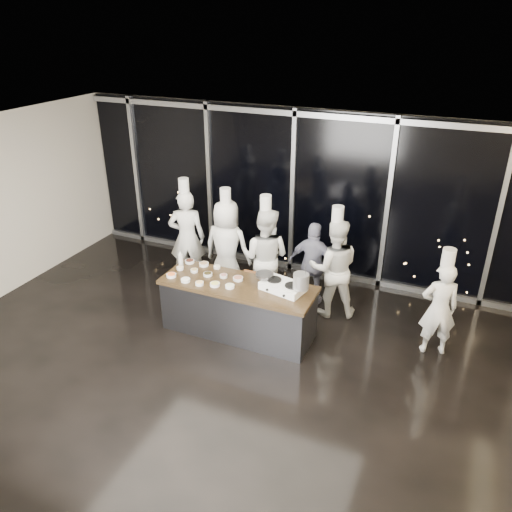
{
  "coord_description": "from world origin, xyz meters",
  "views": [
    {
      "loc": [
        2.96,
        -5.25,
        4.71
      ],
      "look_at": [
        0.18,
        1.2,
        1.28
      ],
      "focal_mm": 35.0,
      "sensor_mm": 36.0,
      "label": 1
    }
  ],
  "objects_px": {
    "chef_left": "(227,247)",
    "chef_side": "(439,308)",
    "guest": "(314,265)",
    "chef_right": "(334,268)",
    "chef_center": "(265,257)",
    "demo_counter": "(238,308)",
    "chef_far_left": "(187,237)",
    "frying_pan": "(264,275)",
    "stove": "(283,286)",
    "stock_pot": "(301,281)"
  },
  "relations": [
    {
      "from": "chef_left",
      "to": "chef_side",
      "type": "bearing_deg",
      "value": 171.81
    },
    {
      "from": "guest",
      "to": "chef_right",
      "type": "relative_size",
      "value": 0.79
    },
    {
      "from": "chef_center",
      "to": "chef_side",
      "type": "bearing_deg",
      "value": 171.04
    },
    {
      "from": "demo_counter",
      "to": "chef_far_left",
      "type": "bearing_deg",
      "value": 143.58
    },
    {
      "from": "demo_counter",
      "to": "frying_pan",
      "type": "distance_m",
      "value": 0.74
    },
    {
      "from": "chef_left",
      "to": "chef_right",
      "type": "xyz_separation_m",
      "value": [
        1.98,
        0.03,
        -0.03
      ]
    },
    {
      "from": "chef_left",
      "to": "chef_center",
      "type": "relative_size",
      "value": 0.99
    },
    {
      "from": "chef_far_left",
      "to": "chef_side",
      "type": "height_order",
      "value": "chef_far_left"
    },
    {
      "from": "chef_side",
      "to": "stove",
      "type": "bearing_deg",
      "value": -3.45
    },
    {
      "from": "stove",
      "to": "chef_left",
      "type": "distance_m",
      "value": 1.8
    },
    {
      "from": "stove",
      "to": "guest",
      "type": "xyz_separation_m",
      "value": [
        0.11,
        1.24,
        -0.19
      ]
    },
    {
      "from": "stove",
      "to": "frying_pan",
      "type": "height_order",
      "value": "frying_pan"
    },
    {
      "from": "chef_far_left",
      "to": "chef_center",
      "type": "relative_size",
      "value": 1.02
    },
    {
      "from": "stock_pot",
      "to": "chef_center",
      "type": "xyz_separation_m",
      "value": [
        -0.99,
        1.02,
        -0.25
      ]
    },
    {
      "from": "demo_counter",
      "to": "frying_pan",
      "type": "xyz_separation_m",
      "value": [
        0.38,
        0.16,
        0.61
      ]
    },
    {
      "from": "demo_counter",
      "to": "stove",
      "type": "height_order",
      "value": "stove"
    },
    {
      "from": "chef_right",
      "to": "stock_pot",
      "type": "bearing_deg",
      "value": 59.76
    },
    {
      "from": "chef_right",
      "to": "chef_side",
      "type": "bearing_deg",
      "value": 145.18
    },
    {
      "from": "stock_pot",
      "to": "chef_right",
      "type": "distance_m",
      "value": 1.19
    },
    {
      "from": "stove",
      "to": "guest",
      "type": "height_order",
      "value": "guest"
    },
    {
      "from": "demo_counter",
      "to": "chef_left",
      "type": "relative_size",
      "value": 1.22
    },
    {
      "from": "stock_pot",
      "to": "chef_far_left",
      "type": "xyz_separation_m",
      "value": [
        -2.63,
        1.16,
        -0.22
      ]
    },
    {
      "from": "frying_pan",
      "to": "guest",
      "type": "bearing_deg",
      "value": 81.62
    },
    {
      "from": "frying_pan",
      "to": "stove",
      "type": "bearing_deg",
      "value": 2.21
    },
    {
      "from": "chef_center",
      "to": "chef_right",
      "type": "height_order",
      "value": "chef_center"
    },
    {
      "from": "chef_center",
      "to": "stock_pot",
      "type": "bearing_deg",
      "value": 131.47
    },
    {
      "from": "chef_right",
      "to": "chef_left",
      "type": "bearing_deg",
      "value": -19.52
    },
    {
      "from": "chef_right",
      "to": "chef_far_left",
      "type": "bearing_deg",
      "value": -20.67
    },
    {
      "from": "stock_pot",
      "to": "chef_center",
      "type": "height_order",
      "value": "chef_center"
    },
    {
      "from": "stock_pot",
      "to": "chef_far_left",
      "type": "height_order",
      "value": "chef_far_left"
    },
    {
      "from": "guest",
      "to": "chef_right",
      "type": "bearing_deg",
      "value": 159.09
    },
    {
      "from": "stock_pot",
      "to": "chef_far_left",
      "type": "relative_size",
      "value": 0.11
    },
    {
      "from": "demo_counter",
      "to": "chef_far_left",
      "type": "relative_size",
      "value": 1.19
    },
    {
      "from": "stove",
      "to": "frying_pan",
      "type": "distance_m",
      "value": 0.36
    },
    {
      "from": "chef_left",
      "to": "chef_far_left",
      "type": "bearing_deg",
      "value": -4.72
    },
    {
      "from": "demo_counter",
      "to": "chef_right",
      "type": "bearing_deg",
      "value": 43.69
    },
    {
      "from": "demo_counter",
      "to": "chef_side",
      "type": "xyz_separation_m",
      "value": [
        2.96,
        0.72,
        0.33
      ]
    },
    {
      "from": "chef_right",
      "to": "demo_counter",
      "type": "bearing_deg",
      "value": 23.34
    },
    {
      "from": "stock_pot",
      "to": "chef_far_left",
      "type": "distance_m",
      "value": 2.88
    },
    {
      "from": "chef_center",
      "to": "chef_right",
      "type": "relative_size",
      "value": 1.03
    },
    {
      "from": "chef_left",
      "to": "chef_right",
      "type": "bearing_deg",
      "value": 179.09
    },
    {
      "from": "chef_side",
      "to": "chef_left",
      "type": "bearing_deg",
      "value": -25.41
    },
    {
      "from": "demo_counter",
      "to": "guest",
      "type": "xyz_separation_m",
      "value": [
        0.82,
        1.34,
        0.32
      ]
    },
    {
      "from": "demo_counter",
      "to": "guest",
      "type": "distance_m",
      "value": 1.61
    },
    {
      "from": "stove",
      "to": "chef_left",
      "type": "xyz_separation_m",
      "value": [
        -1.47,
        1.04,
        -0.06
      ]
    },
    {
      "from": "frying_pan",
      "to": "chef_center",
      "type": "distance_m",
      "value": 0.96
    },
    {
      "from": "demo_counter",
      "to": "stove",
      "type": "relative_size",
      "value": 3.42
    },
    {
      "from": "chef_side",
      "to": "stock_pot",
      "type": "bearing_deg",
      "value": 0.79
    },
    {
      "from": "demo_counter",
      "to": "chef_right",
      "type": "xyz_separation_m",
      "value": [
        1.22,
        1.17,
        0.43
      ]
    },
    {
      "from": "stove",
      "to": "demo_counter",
      "type": "bearing_deg",
      "value": -160.04
    }
  ]
}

